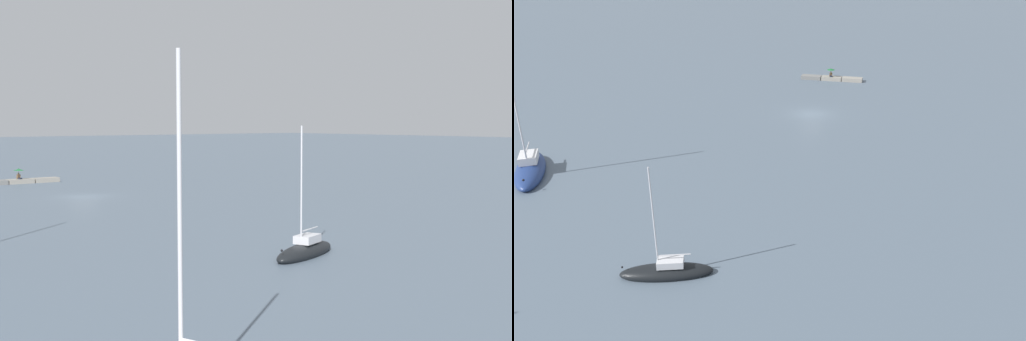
{
  "view_description": "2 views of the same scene",
  "coord_description": "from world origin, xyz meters",
  "views": [
    {
      "loc": [
        26.84,
        59.47,
        7.19
      ],
      "look_at": [
        -7.93,
        16.3,
        3.09
      ],
      "focal_mm": 46.77,
      "sensor_mm": 36.0,
      "label": 1
    },
    {
      "loc": [
        -9.34,
        56.3,
        17.64
      ],
      "look_at": [
        -1.06,
        23.74,
        2.95
      ],
      "focal_mm": 35.46,
      "sensor_mm": 36.0,
      "label": 2
    }
  ],
  "objects": [
    {
      "name": "ground_plane",
      "position": [
        0.0,
        0.0,
        0.0
      ],
      "size": [
        500.0,
        500.0,
        0.0
      ],
      "primitive_type": "plane",
      "color": "slate"
    },
    {
      "name": "seawall_pier",
      "position": [
        0.0,
        -17.36,
        0.26
      ],
      "size": [
        8.96,
        1.48,
        0.53
      ],
      "color": "gray",
      "rests_on": "ground_plane"
    },
    {
      "name": "sailboat_black_mid",
      "position": [
        2.69,
        33.68,
        0.27
      ],
      "size": [
        5.69,
        3.3,
        7.24
      ],
      "rotation": [
        0.0,
        0.0,
        5.05
      ],
      "color": "black",
      "rests_on": "ground_plane"
    },
    {
      "name": "person_seated_brown_left",
      "position": [
        0.13,
        -17.35,
        0.78
      ],
      "size": [
        0.49,
        0.66,
        0.73
      ],
      "rotation": [
        0.0,
        0.0,
        0.2
      ],
      "color": "#1E2333",
      "rests_on": "seawall_pier"
    },
    {
      "name": "umbrella_open_green",
      "position": [
        0.15,
        -17.31,
        1.63
      ],
      "size": [
        1.14,
        1.14,
        1.25
      ],
      "color": "black",
      "rests_on": "seawall_pier"
    }
  ]
}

